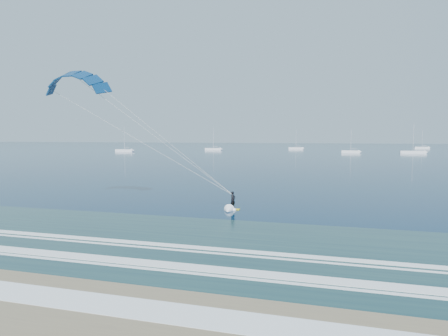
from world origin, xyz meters
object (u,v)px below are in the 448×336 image
sailboat_4 (422,148)px  sailboat_0 (125,150)px  sailboat_2 (296,148)px  sailboat_3 (351,152)px  sailboat_7 (413,152)px  kitesurfer_rig (151,134)px  sailboat_1 (213,149)px

sailboat_4 → sailboat_0: bearing=-147.6°
sailboat_0 → sailboat_2: bearing=38.1°
sailboat_2 → sailboat_3: bearing=-57.0°
sailboat_7 → sailboat_3: bearing=-174.5°
kitesurfer_rig → sailboat_7: (50.31, 159.25, -7.22)m
sailboat_4 → sailboat_7: size_ratio=0.88×
sailboat_1 → sailboat_7: size_ratio=0.96×
sailboat_0 → sailboat_2: size_ratio=1.11×
kitesurfer_rig → sailboat_2: kitesurfer_rig is taller
sailboat_0 → sailboat_4: 181.95m
kitesurfer_rig → sailboat_2: (-6.60, 202.95, -7.23)m
sailboat_1 → sailboat_4: 133.63m
sailboat_1 → sailboat_7: sailboat_7 is taller
kitesurfer_rig → sailboat_0: (-85.41, 141.22, -7.22)m
sailboat_3 → sailboat_4: sailboat_4 is taller
sailboat_4 → sailboat_1: bearing=-151.7°
sailboat_1 → sailboat_3: size_ratio=1.12×
kitesurfer_rig → sailboat_3: 158.57m
sailboat_1 → sailboat_4: size_ratio=1.09×
sailboat_2 → sailboat_4: sailboat_4 is taller
kitesurfer_rig → sailboat_1: bearing=105.7°
sailboat_2 → sailboat_7: bearing=-37.5°
sailboat_1 → sailboat_2: (42.80, 27.66, -0.01)m
sailboat_4 → sailboat_7: bearing=-102.7°
kitesurfer_rig → sailboat_3: bearing=81.5°
sailboat_2 → sailboat_4: size_ratio=0.98×
kitesurfer_rig → sailboat_4: bearing=74.1°
sailboat_3 → sailboat_7: bearing=5.5°
sailboat_7 → sailboat_0: bearing=-172.4°
kitesurfer_rig → sailboat_1: size_ratio=1.66×
sailboat_1 → sailboat_7: 101.00m
kitesurfer_rig → sailboat_0: kitesurfer_rig is taller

